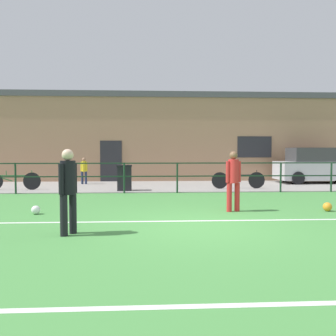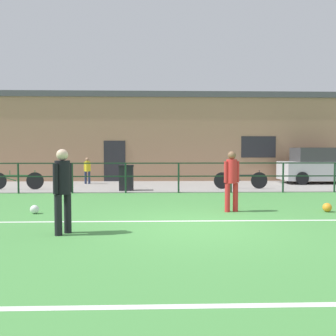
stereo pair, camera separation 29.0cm
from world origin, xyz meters
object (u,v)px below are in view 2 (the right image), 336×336
soccer_ball_match (327,207)px  parked_car_red (322,167)px  bicycle_parked_0 (16,181)px  spectator_child (87,169)px  soccer_ball_spare (34,209)px  bicycle_parked_1 (241,180)px  player_goalkeeper (63,186)px  player_striker (232,177)px  trash_bin_0 (126,178)px

soccer_ball_match → parked_car_red: size_ratio=0.06×
bicycle_parked_0 → spectator_child: bearing=44.4°
soccer_ball_spare → parked_car_red: 13.70m
soccer_ball_spare → bicycle_parked_1: bearing=40.2°
spectator_child → player_goalkeeper: bearing=111.5°
player_goalkeeper → spectator_child: bearing=-140.3°
spectator_child → parked_car_red: (11.29, 0.02, 0.10)m
bicycle_parked_0 → bicycle_parked_1: bearing=0.0°
parked_car_red → bicycle_parked_0: bearing=-170.1°
parked_car_red → bicycle_parked_0: parked_car_red is taller
parked_car_red → player_striker: bearing=-127.6°
player_striker → bicycle_parked_1: 5.66m
bicycle_parked_0 → soccer_ball_spare: bearing=-65.1°
bicycle_parked_1 → trash_bin_0: (-4.68, -0.47, 0.16)m
player_goalkeeper → soccer_ball_spare: size_ratio=7.46×
player_striker → spectator_child: 9.40m
soccer_ball_spare → parked_car_red: bearing=35.6°
player_goalkeeper → bicycle_parked_0: player_goalkeeper is taller
soccer_ball_spare → parked_car_red: size_ratio=0.05×
soccer_ball_match → bicycle_parked_1: bicycle_parked_1 is taller
trash_bin_0 → soccer_ball_match: bearing=-41.8°
soccer_ball_spare → spectator_child: (-0.17, 7.95, 0.62)m
bicycle_parked_0 → trash_bin_0: 4.53m
player_goalkeeper → parked_car_red: bearing=167.7°
soccer_ball_match → bicycle_parked_0: 11.59m
player_striker → soccer_ball_spare: bearing=164.7°
parked_car_red → bicycle_parked_1: size_ratio=1.80×
soccer_ball_spare → bicycle_parked_1: size_ratio=0.10×
spectator_child → parked_car_red: parked_car_red is taller
spectator_child → soccer_ball_match: bearing=147.6°
player_striker → bicycle_parked_1: bearing=57.5°
soccer_ball_spare → trash_bin_0: bearing=69.5°
soccer_ball_spare → bicycle_parked_0: size_ratio=0.10×
parked_car_red → bicycle_parked_0: size_ratio=1.83×
player_goalkeeper → player_striker: player_goalkeeper is taller
player_striker → soccer_ball_spare: 5.15m
player_striker → trash_bin_0: 5.90m
bicycle_parked_1 → trash_bin_0: trash_bin_0 is taller
soccer_ball_match → bicycle_parked_0: bicycle_parked_0 is taller
parked_car_red → trash_bin_0: parked_car_red is taller
spectator_child → bicycle_parked_0: size_ratio=0.57×
soccer_ball_spare → bicycle_parked_1: bicycle_parked_1 is taller
player_goalkeeper → trash_bin_0: size_ratio=1.62×
player_goalkeeper → spectator_child: size_ratio=1.32×
soccer_ball_match → parked_car_red: (3.53, 7.94, 0.71)m
parked_car_red → soccer_ball_spare: bearing=-144.4°
soccer_ball_match → bicycle_parked_0: bearing=151.4°
bicycle_parked_0 → trash_bin_0: (4.50, -0.47, 0.15)m
player_goalkeeper → spectator_child: player_goalkeeper is taller
player_goalkeeper → player_striker: size_ratio=1.03×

